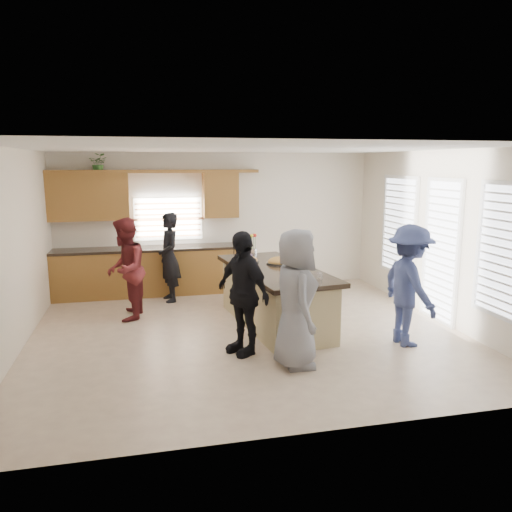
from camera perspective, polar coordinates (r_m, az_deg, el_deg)
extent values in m
plane|color=beige|center=(7.83, -1.03, -8.74)|extent=(6.50, 6.50, 0.00)
cube|color=silver|center=(10.41, -4.47, 3.99)|extent=(6.50, 0.02, 2.80)
cube|color=silver|center=(4.65, 6.60, -4.35)|extent=(6.50, 0.02, 2.80)
cube|color=silver|center=(7.53, -26.04, 0.39)|extent=(0.02, 6.00, 2.80)
cube|color=silver|center=(8.74, 20.28, 2.10)|extent=(0.02, 6.00, 2.80)
cube|color=white|center=(7.39, -1.10, 12.20)|extent=(6.50, 6.00, 0.02)
cube|color=brown|center=(10.15, -12.12, -1.83)|extent=(3.65, 0.62, 0.90)
cube|color=black|center=(10.06, -12.22, 0.81)|extent=(3.70, 0.65, 0.05)
cube|color=brown|center=(10.12, -18.60, 6.41)|extent=(1.50, 0.36, 0.90)
cube|color=brown|center=(10.19, -4.09, 6.96)|extent=(0.70, 0.36, 0.90)
cube|color=brown|center=(10.06, -11.42, 9.47)|extent=(4.05, 0.40, 0.06)
cube|color=brown|center=(10.26, -9.99, 4.19)|extent=(1.35, 0.08, 0.85)
cube|color=white|center=(9.83, 16.03, 3.36)|extent=(0.06, 1.10, 1.75)
cube|color=white|center=(8.68, 20.38, 0.52)|extent=(0.06, 0.85, 2.25)
cube|color=white|center=(7.45, 26.79, 0.43)|extent=(0.06, 1.10, 1.75)
cube|color=tan|center=(8.08, 2.19, -4.87)|extent=(1.31, 2.61, 0.88)
cube|color=black|center=(7.96, 2.22, -1.57)|extent=(1.48, 2.82, 0.07)
cube|color=black|center=(8.19, 2.17, -7.57)|extent=(1.22, 2.52, 0.08)
cylinder|color=black|center=(7.53, 4.26, -1.93)|extent=(0.40, 0.40, 0.02)
ellipsoid|color=#B08637|center=(7.53, 4.26, -1.80)|extent=(0.36, 0.36, 0.16)
cylinder|color=black|center=(8.26, 2.66, -0.80)|extent=(0.42, 0.42, 0.02)
ellipsoid|color=#B08637|center=(8.25, 2.66, -0.68)|extent=(0.38, 0.38, 0.17)
cylinder|color=black|center=(8.39, -0.91, -0.60)|extent=(0.36, 0.36, 0.02)
ellipsoid|color=tan|center=(8.39, -0.91, -0.49)|extent=(0.32, 0.32, 0.15)
cylinder|color=#B84C21|center=(6.85, 4.61, -2.73)|extent=(0.35, 0.35, 0.14)
cylinder|color=beige|center=(6.84, 4.62, -2.34)|extent=(0.28, 0.28, 0.04)
cylinder|color=white|center=(7.23, 7.33, -2.28)|extent=(0.07, 0.07, 0.09)
cylinder|color=#B295D8|center=(8.91, -0.58, 0.13)|extent=(0.19, 0.19, 0.05)
cylinder|color=silver|center=(8.88, -0.29, 0.40)|extent=(0.14, 0.14, 0.14)
imported|color=#356729|center=(10.08, -17.53, 10.07)|extent=(0.38, 0.34, 0.37)
imported|color=black|center=(9.53, -9.89, -0.15)|extent=(0.51, 0.68, 1.68)
imported|color=maroon|center=(8.56, -14.69, -1.47)|extent=(0.75, 0.91, 1.71)
imported|color=black|center=(6.80, -1.57, -4.23)|extent=(0.84, 1.08, 1.71)
imported|color=navy|center=(7.44, 17.11, -3.24)|extent=(0.70, 1.16, 1.75)
imported|color=slate|center=(6.38, 4.57, -4.89)|extent=(0.62, 0.91, 1.79)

